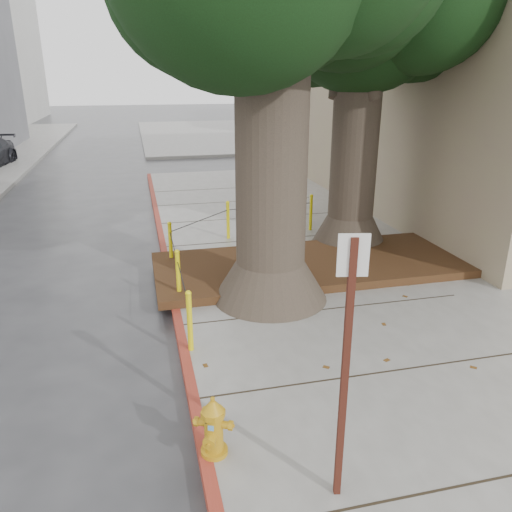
{
  "coord_description": "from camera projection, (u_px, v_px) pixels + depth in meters",
  "views": [
    {
      "loc": [
        -2.47,
        -5.24,
        3.93
      ],
      "look_at": [
        -0.65,
        2.34,
        1.1
      ],
      "focal_mm": 35.0,
      "sensor_mm": 36.0,
      "label": 1
    }
  ],
  "objects": [
    {
      "name": "bollard_ring",
      "position": [
        223.0,
        244.0,
        10.26
      ],
      "size": [
        3.79,
        5.39,
        0.95
      ],
      "color": "yellow",
      "rests_on": "sidewalk_main"
    },
    {
      "name": "signpost",
      "position": [
        346.0,
        359.0,
        4.3
      ],
      "size": [
        0.26,
        0.07,
        2.61
      ],
      "rotation": [
        0.0,
        0.0,
        -0.21
      ],
      "color": "#471911",
      "rests_on": "sidewalk_main"
    },
    {
      "name": "building_side_grey",
      "position": [
        450.0,
        47.0,
        38.7
      ],
      "size": [
        12.0,
        14.0,
        12.0
      ],
      "primitive_type": "cube",
      "color": "slate",
      "rests_on": "ground"
    },
    {
      "name": "car_red",
      "position": [
        355.0,
        146.0,
        24.63
      ],
      "size": [
        3.98,
        1.54,
        1.29
      ],
      "primitive_type": "imported",
      "rotation": [
        0.0,
        0.0,
        1.61
      ],
      "color": "maroon",
      "rests_on": "ground"
    },
    {
      "name": "building_side_white",
      "position": [
        420.0,
        66.0,
        32.41
      ],
      "size": [
        10.0,
        10.0,
        9.0
      ],
      "primitive_type": "cube",
      "color": "silver",
      "rests_on": "ground"
    },
    {
      "name": "ground",
      "position": [
        344.0,
        387.0,
        6.68
      ],
      "size": [
        140.0,
        140.0,
        0.0
      ],
      "primitive_type": "plane",
      "color": "#28282B",
      "rests_on": "ground"
    },
    {
      "name": "curb_red",
      "position": [
        177.0,
        316.0,
        8.5
      ],
      "size": [
        0.14,
        26.0,
        0.16
      ],
      "primitive_type": "cube",
      "color": "maroon",
      "rests_on": "ground"
    },
    {
      "name": "fire_hydrant",
      "position": [
        213.0,
        427.0,
        5.19
      ],
      "size": [
        0.38,
        0.38,
        0.69
      ],
      "rotation": [
        0.0,
        0.0,
        -0.42
      ],
      "color": "#CB9214",
      "rests_on": "sidewalk_main"
    },
    {
      "name": "planter_bed",
      "position": [
        311.0,
        265.0,
        10.36
      ],
      "size": [
        6.4,
        2.6,
        0.16
      ],
      "primitive_type": "cube",
      "color": "black",
      "rests_on": "sidewalk_main"
    },
    {
      "name": "car_silver",
      "position": [
        318.0,
        147.0,
        24.62
      ],
      "size": [
        3.68,
        1.78,
        1.21
      ],
      "primitive_type": "imported",
      "rotation": [
        0.0,
        0.0,
        1.47
      ],
      "color": "#ADACB1",
      "rests_on": "ground"
    },
    {
      "name": "sidewalk_far",
      "position": [
        256.0,
        133.0,
        35.39
      ],
      "size": [
        16.0,
        20.0,
        0.15
      ],
      "primitive_type": "cube",
      "color": "slate",
      "rests_on": "ground"
    },
    {
      "name": "tree_far",
      "position": [
        376.0,
        20.0,
        10.41
      ],
      "size": [
        4.5,
        3.8,
        7.17
      ],
      "color": "#4C3F33",
      "rests_on": "sidewalk_main"
    }
  ]
}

